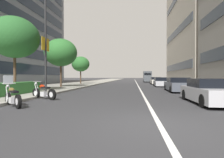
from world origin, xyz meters
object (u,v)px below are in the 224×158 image
car_following_behind (161,82)px  street_tree_far_plaza (15,38)px  motorcycle_mid_row (44,92)px  street_tree_mid_sidewalk (81,64)px  street_tree_near_plaza_corner (61,53)px  car_mid_block_traffic (156,81)px  delivery_van_ahead (147,76)px  motorcycle_by_sign_pole (13,97)px  car_far_down_avenue (178,85)px  street_lamp_with_banners (49,33)px  car_approaching_light (209,92)px

car_following_behind → street_tree_far_plaza: street_tree_far_plaza is taller
motorcycle_mid_row → street_tree_mid_sidewalk: bearing=-52.6°
street_tree_near_plaza_corner → car_following_behind: bearing=-68.9°
motorcycle_mid_row → car_mid_block_traffic: size_ratio=0.48×
motorcycle_mid_row → street_tree_near_plaza_corner: street_tree_near_plaza_corner is taller
delivery_van_ahead → motorcycle_by_sign_pole: bearing=168.3°
car_mid_block_traffic → street_tree_mid_sidewalk: (-2.39, 13.58, 3.06)m
motorcycle_by_sign_pole → motorcycle_mid_row: motorcycle_by_sign_pole is taller
car_far_down_avenue → street_lamp_with_banners: bearing=106.9°
motorcycle_by_sign_pole → car_approaching_light: bearing=-129.8°
street_lamp_with_banners → street_tree_near_plaza_corner: street_lamp_with_banners is taller
street_tree_mid_sidewalk → car_following_behind: bearing=-111.0°
car_mid_block_traffic → car_following_behind: bearing=178.7°
motorcycle_by_sign_pole → street_lamp_with_banners: 8.13m
car_mid_block_traffic → street_tree_near_plaza_corner: bearing=134.1°
car_mid_block_traffic → delivery_van_ahead: 13.07m
motorcycle_by_sign_pole → street_tree_mid_sidewalk: 23.75m
car_mid_block_traffic → delivery_van_ahead: delivery_van_ahead is taller
car_far_down_avenue → car_following_behind: 8.53m
car_following_behind → street_lamp_with_banners: 16.56m
motorcycle_mid_row → street_lamp_with_banners: (3.78, 1.48, 4.65)m
motorcycle_by_sign_pole → street_tree_near_plaza_corner: size_ratio=0.30×
car_far_down_avenue → street_tree_near_plaza_corner: 14.04m
car_far_down_avenue → street_tree_mid_sidewalk: 19.51m
motorcycle_mid_row → street_tree_far_plaza: size_ratio=0.33×
motorcycle_mid_row → car_following_behind: car_following_behind is taller
car_following_behind → car_mid_block_traffic: car_mid_block_traffic is taller
car_far_down_avenue → street_lamp_with_banners: street_lamp_with_banners is taller
motorcycle_by_sign_pole → car_following_behind: 20.47m
street_tree_mid_sidewalk → car_mid_block_traffic: bearing=-80.0°
car_far_down_avenue → street_tree_far_plaza: (-3.74, 13.91, 4.02)m
street_tree_far_plaza → street_tree_near_plaza_corner: street_tree_far_plaza is taller
street_tree_far_plaza → street_tree_near_plaza_corner: 7.39m
car_approaching_light → delivery_van_ahead: bearing=0.5°
car_far_down_avenue → street_tree_far_plaza: street_tree_far_plaza is taller
motorcycle_by_sign_pole → car_mid_block_traffic: motorcycle_by_sign_pole is taller
car_approaching_light → car_far_down_avenue: car_far_down_avenue is taller
car_following_behind → street_tree_far_plaza: bearing=134.1°
delivery_van_ahead → street_lamp_with_banners: (-32.12, 10.69, 3.61)m
motorcycle_mid_row → car_following_behind: 18.05m
street_tree_far_plaza → street_tree_near_plaza_corner: bearing=-6.7°
motorcycle_by_sign_pole → motorcycle_mid_row: 2.75m
car_mid_block_traffic → street_lamp_with_banners: 22.58m
delivery_van_ahead → street_tree_far_plaza: bearing=159.7°
car_approaching_light → car_far_down_avenue: size_ratio=0.91×
car_mid_block_traffic → delivery_van_ahead: bearing=2.7°
delivery_van_ahead → street_tree_far_plaza: street_tree_far_plaza is taller
motorcycle_by_sign_pole → street_tree_mid_sidewalk: bearing=-42.8°
motorcycle_by_sign_pole → street_lamp_with_banners: bearing=-39.9°
motorcycle_mid_row → car_mid_block_traffic: 24.85m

